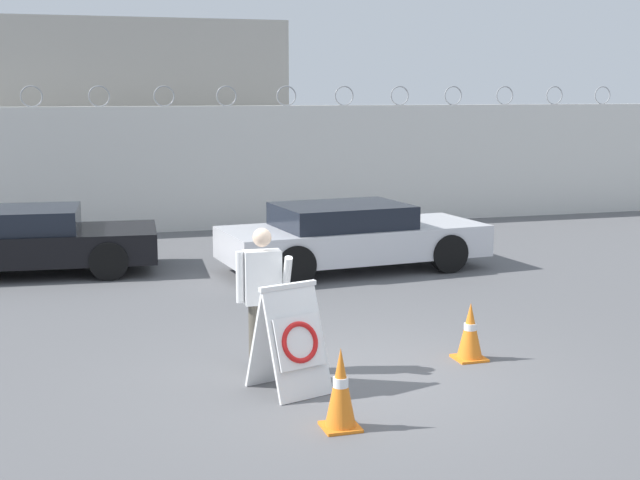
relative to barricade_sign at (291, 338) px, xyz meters
name	(u,v)px	position (x,y,z in m)	size (l,w,h in m)	color
ground_plane	(356,377)	(0.83, 0.26, -0.58)	(90.00, 90.00, 0.00)	#5B5B5E
perimeter_wall	(197,168)	(0.83, 11.41, 0.84)	(36.00, 0.30, 3.28)	silver
building_block	(117,117)	(-0.55, 16.68, 1.85)	(7.78, 7.95, 4.86)	#B2ADA3
barricade_sign	(291,338)	(0.00, 0.00, 0.00)	(0.84, 0.91, 1.17)	white
security_guard	(263,293)	(-0.12, 0.77, 0.33)	(0.60, 0.39, 1.66)	#514C42
traffic_cone_near	(341,389)	(0.18, -1.16, -0.19)	(0.35, 0.35, 0.79)	orange
traffic_cone_mid	(470,331)	(2.34, 0.49, -0.24)	(0.36, 0.36, 0.70)	orange
parked_car_front_coupe	(28,240)	(-2.80, 7.32, 0.01)	(4.44, 2.20, 1.16)	black
parked_car_rear_sedan	(351,236)	(2.70, 5.98, 0.03)	(4.82, 2.31, 1.19)	black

